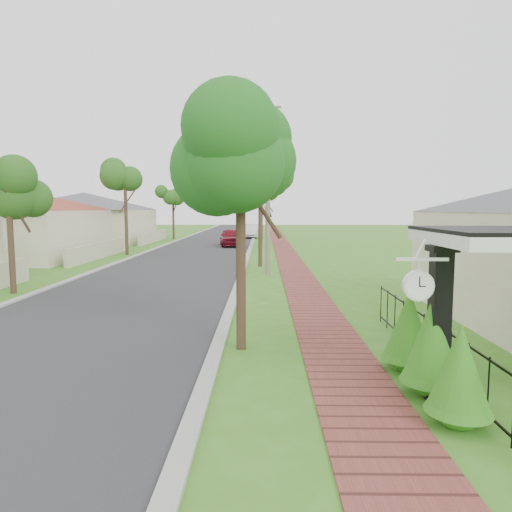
% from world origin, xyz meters
% --- Properties ---
extents(ground, '(160.00, 160.00, 0.00)m').
position_xyz_m(ground, '(0.00, 0.00, 0.00)').
color(ground, '#3E731B').
rests_on(ground, ground).
extents(road, '(7.00, 120.00, 0.02)m').
position_xyz_m(road, '(-3.00, 20.00, 0.00)').
color(road, '#28282B').
rests_on(road, ground).
extents(kerb_right, '(0.30, 120.00, 0.10)m').
position_xyz_m(kerb_right, '(0.65, 20.00, 0.00)').
color(kerb_right, '#9E9E99').
rests_on(kerb_right, ground).
extents(kerb_left, '(0.30, 120.00, 0.10)m').
position_xyz_m(kerb_left, '(-6.65, 20.00, 0.00)').
color(kerb_left, '#9E9E99').
rests_on(kerb_left, ground).
extents(sidewalk, '(1.50, 120.00, 0.03)m').
position_xyz_m(sidewalk, '(3.25, 20.00, 0.00)').
color(sidewalk, brown).
rests_on(sidewalk, ground).
extents(porch_post, '(0.48, 0.48, 2.52)m').
position_xyz_m(porch_post, '(4.55, -1.00, 1.12)').
color(porch_post, black).
rests_on(porch_post, ground).
extents(picket_fence, '(0.03, 8.02, 1.00)m').
position_xyz_m(picket_fence, '(4.90, -0.00, 0.53)').
color(picket_fence, black).
rests_on(picket_fence, ground).
extents(street_trees, '(10.70, 37.65, 5.89)m').
position_xyz_m(street_trees, '(-2.87, 26.84, 4.54)').
color(street_trees, '#382619').
rests_on(street_trees, ground).
extents(hedge_row, '(0.88, 3.12, 1.76)m').
position_xyz_m(hedge_row, '(4.45, -0.89, 0.77)').
color(hedge_row, '#216F16').
rests_on(hedge_row, ground).
extents(far_house_grey, '(15.56, 15.56, 4.60)m').
position_xyz_m(far_house_grey, '(-14.97, 34.00, 2.34)').
color(far_house_grey, beige).
rests_on(far_house_grey, ground).
extents(parked_car_red, '(2.31, 4.54, 1.48)m').
position_xyz_m(parked_car_red, '(-1.00, 29.22, 0.74)').
color(parked_car_red, maroon).
rests_on(parked_car_red, ground).
extents(parked_car_white, '(1.88, 4.51, 1.45)m').
position_xyz_m(parked_car_white, '(0.40, 40.19, 0.73)').
color(parked_car_white, white).
rests_on(parked_car_white, ground).
extents(near_tree, '(2.11, 2.11, 5.41)m').
position_xyz_m(near_tree, '(1.18, 1.50, 4.31)').
color(near_tree, '#382619').
rests_on(near_tree, ground).
extents(utility_pole, '(1.20, 0.24, 8.13)m').
position_xyz_m(utility_pole, '(1.87, 13.10, 4.12)').
color(utility_pole, '#756E5B').
rests_on(utility_pole, ground).
extents(station_clock, '(0.80, 0.13, 0.67)m').
position_xyz_m(station_clock, '(4.05, -1.40, 1.95)').
color(station_clock, white).
rests_on(station_clock, ground).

